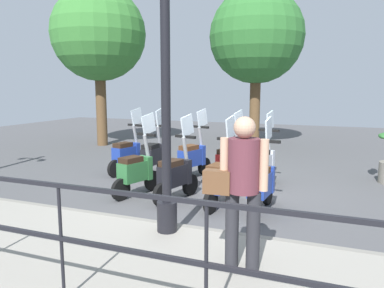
{
  "coord_description": "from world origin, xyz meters",
  "views": [
    {
      "loc": [
        -6.65,
        -2.18,
        2.03
      ],
      "look_at": [
        0.2,
        0.5,
        0.9
      ],
      "focal_mm": 35.0,
      "sensor_mm": 36.0,
      "label": 1
    }
  ],
  "objects": [
    {
      "name": "tree_large",
      "position": [
        4.29,
        5.48,
        3.77
      ],
      "size": [
        3.16,
        3.16,
        5.38
      ],
      "color": "brown",
      "rests_on": "ground_plane"
    },
    {
      "name": "lamp_post_near",
      "position": [
        -2.4,
        -0.17,
        2.13
      ],
      "size": [
        0.26,
        0.9,
        4.46
      ],
      "color": "black",
      "rests_on": "promenade_walkway"
    },
    {
      "name": "scooter_far_2",
      "position": [
        0.99,
        0.78,
        0.48
      ],
      "size": [
        1.2,
        0.55,
        1.54
      ],
      "rotation": [
        0.0,
        0.0,
        -0.3
      ],
      "color": "black",
      "rests_on": "ground_plane"
    },
    {
      "name": "fence_railing",
      "position": [
        -4.2,
        -0.0,
        0.9
      ],
      "size": [
        0.04,
        16.03,
        1.07
      ],
      "color": "black",
      "rests_on": "promenade_walkway"
    },
    {
      "name": "scooter_near_0",
      "position": [
        -0.73,
        -1.08,
        0.48
      ],
      "size": [
        1.23,
        0.44,
        1.54
      ],
      "rotation": [
        0.0,
        0.0,
        -0.08
      ],
      "color": "black",
      "rests_on": "ground_plane"
    },
    {
      "name": "ground_plane",
      "position": [
        0.0,
        0.0,
        0.0
      ],
      "size": [
        28.0,
        28.0,
        0.0
      ],
      "primitive_type": "plane",
      "color": "#4C4C4F"
    },
    {
      "name": "scooter_far_3",
      "position": [
        0.84,
        1.69,
        0.48
      ],
      "size": [
        1.23,
        0.44,
        1.54
      ],
      "rotation": [
        0.0,
        0.0,
        -0.01
      ],
      "color": "black",
      "rests_on": "ground_plane"
    },
    {
      "name": "pedestrian_with_bag",
      "position": [
        -3.04,
        -1.3,
        1.08
      ],
      "size": [
        0.35,
        0.64,
        1.59
      ],
      "rotation": [
        0.0,
        0.0,
        0.08
      ],
      "color": "#28282D",
      "rests_on": "promenade_walkway"
    },
    {
      "name": "scooter_near_1",
      "position": [
        -0.73,
        -0.4,
        0.48
      ],
      "size": [
        1.23,
        0.46,
        1.54
      ],
      "rotation": [
        0.0,
        0.0,
        -0.15
      ],
      "color": "black",
      "rests_on": "ground_plane"
    },
    {
      "name": "scooter_far_4",
      "position": [
        0.79,
        2.35,
        0.48
      ],
      "size": [
        1.21,
        0.51,
        1.54
      ],
      "rotation": [
        0.0,
        0.0,
        -0.24
      ],
      "color": "black",
      "rests_on": "ground_plane"
    },
    {
      "name": "promenade_walkway",
      "position": [
        -3.15,
        0.0,
        0.07
      ],
      "size": [
        2.2,
        20.0,
        0.15
      ],
      "color": "gray",
      "rests_on": "ground_plane"
    },
    {
      "name": "scooter_near_3",
      "position": [
        -0.67,
        1.27,
        0.48
      ],
      "size": [
        1.2,
        0.54,
        1.54
      ],
      "rotation": [
        0.0,
        0.0,
        -0.28
      ],
      "color": "black",
      "rests_on": "ground_plane"
    },
    {
      "name": "scooter_near_2",
      "position": [
        -0.69,
        0.46,
        0.48
      ],
      "size": [
        1.21,
        0.52,
        1.54
      ],
      "rotation": [
        0.0,
        0.0,
        -0.26
      ],
      "color": "black",
      "rests_on": "ground_plane"
    },
    {
      "name": "scooter_far_0",
      "position": [
        0.86,
        -0.8,
        0.48
      ],
      "size": [
        1.22,
        0.48,
        1.54
      ],
      "rotation": [
        0.0,
        0.0,
        -0.19
      ],
      "color": "black",
      "rests_on": "ground_plane"
    },
    {
      "name": "scooter_far_1",
      "position": [
        0.84,
        -0.12,
        0.48
      ],
      "size": [
        1.21,
        0.52,
        1.54
      ],
      "rotation": [
        0.0,
        0.0,
        -0.25
      ],
      "color": "black",
      "rests_on": "ground_plane"
    },
    {
      "name": "tree_distant",
      "position": [
        6.25,
        0.53,
        3.7
      ],
      "size": [
        3.19,
        3.19,
        5.32
      ],
      "color": "brown",
      "rests_on": "ground_plane"
    }
  ]
}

